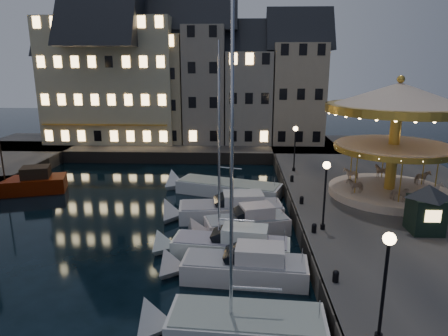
{
  "coord_description": "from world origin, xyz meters",
  "views": [
    {
      "loc": [
        2.21,
        -21.43,
        10.85
      ],
      "look_at": [
        1.0,
        8.0,
        3.2
      ],
      "focal_mm": 32.0,
      "sensor_mm": 36.0,
      "label": 1
    }
  ],
  "objects_px": {
    "bollard_d": "(292,178)",
    "motorboat_c": "(224,246)",
    "red_fishing_boat": "(21,185)",
    "ticket_kiosk": "(427,200)",
    "motorboat_d": "(241,225)",
    "motorboat_f": "(222,188)",
    "bollard_b": "(314,227)",
    "bollard_c": "(302,200)",
    "motorboat_a": "(232,326)",
    "streetlamp_b": "(325,186)",
    "motorboat_b": "(237,268)",
    "streetlamp_a": "(386,272)",
    "carousel": "(397,118)",
    "streetlamp_c": "(295,142)",
    "bollard_a": "(336,276)",
    "motorboat_e": "(225,210)"
  },
  "relations": [
    {
      "from": "motorboat_d",
      "to": "motorboat_f",
      "type": "bearing_deg",
      "value": 100.71
    },
    {
      "from": "bollard_a",
      "to": "bollard_b",
      "type": "distance_m",
      "value": 5.5
    },
    {
      "from": "bollard_c",
      "to": "streetlamp_c",
      "type": "bearing_deg",
      "value": 86.19
    },
    {
      "from": "streetlamp_b",
      "to": "motorboat_d",
      "type": "xyz_separation_m",
      "value": [
        -4.89,
        1.96,
        -3.38
      ]
    },
    {
      "from": "streetlamp_c",
      "to": "bollard_a",
      "type": "bearing_deg",
      "value": -91.76
    },
    {
      "from": "bollard_a",
      "to": "motorboat_b",
      "type": "height_order",
      "value": "motorboat_b"
    },
    {
      "from": "streetlamp_a",
      "to": "bollard_c",
      "type": "xyz_separation_m",
      "value": [
        -0.6,
        14.5,
        -2.41
      ]
    },
    {
      "from": "streetlamp_c",
      "to": "motorboat_c",
      "type": "distance_m",
      "value": 16.26
    },
    {
      "from": "streetlamp_a",
      "to": "ticket_kiosk",
      "type": "xyz_separation_m",
      "value": [
        5.86,
        9.86,
        -0.76
      ]
    },
    {
      "from": "streetlamp_c",
      "to": "bollard_d",
      "type": "bearing_deg",
      "value": -99.73
    },
    {
      "from": "streetlamp_b",
      "to": "streetlamp_c",
      "type": "xyz_separation_m",
      "value": [
        0.0,
        13.5,
        0.0
      ]
    },
    {
      "from": "streetlamp_a",
      "to": "motorboat_c",
      "type": "bearing_deg",
      "value": 124.0
    },
    {
      "from": "streetlamp_c",
      "to": "bollard_c",
      "type": "height_order",
      "value": "streetlamp_c"
    },
    {
      "from": "bollard_c",
      "to": "carousel",
      "type": "relative_size",
      "value": 0.06
    },
    {
      "from": "bollard_c",
      "to": "motorboat_b",
      "type": "distance_m",
      "value": 9.42
    },
    {
      "from": "motorboat_a",
      "to": "motorboat_d",
      "type": "bearing_deg",
      "value": 88.1
    },
    {
      "from": "motorboat_b",
      "to": "motorboat_c",
      "type": "distance_m",
      "value": 2.54
    },
    {
      "from": "motorboat_e",
      "to": "carousel",
      "type": "bearing_deg",
      "value": 9.07
    },
    {
      "from": "streetlamp_b",
      "to": "bollard_d",
      "type": "relative_size",
      "value": 7.32
    },
    {
      "from": "streetlamp_c",
      "to": "bollard_b",
      "type": "bearing_deg",
      "value": -92.45
    },
    {
      "from": "motorboat_f",
      "to": "ticket_kiosk",
      "type": "bearing_deg",
      "value": -40.45
    },
    {
      "from": "carousel",
      "to": "ticket_kiosk",
      "type": "relative_size",
      "value": 3.07
    },
    {
      "from": "red_fishing_boat",
      "to": "carousel",
      "type": "distance_m",
      "value": 31.11
    },
    {
      "from": "red_fishing_boat",
      "to": "ticket_kiosk",
      "type": "height_order",
      "value": "red_fishing_boat"
    },
    {
      "from": "bollard_d",
      "to": "bollard_c",
      "type": "bearing_deg",
      "value": -90.0
    },
    {
      "from": "streetlamp_b",
      "to": "bollard_b",
      "type": "distance_m",
      "value": 2.54
    },
    {
      "from": "streetlamp_a",
      "to": "bollard_d",
      "type": "height_order",
      "value": "streetlamp_a"
    },
    {
      "from": "streetlamp_b",
      "to": "motorboat_a",
      "type": "height_order",
      "value": "motorboat_a"
    },
    {
      "from": "streetlamp_a",
      "to": "bollard_a",
      "type": "bearing_deg",
      "value": 98.53
    },
    {
      "from": "streetlamp_b",
      "to": "bollard_b",
      "type": "relative_size",
      "value": 7.32
    },
    {
      "from": "bollard_b",
      "to": "motorboat_a",
      "type": "bearing_deg",
      "value": -120.53
    },
    {
      "from": "streetlamp_a",
      "to": "red_fishing_boat",
      "type": "bearing_deg",
      "value": 140.25
    },
    {
      "from": "streetlamp_b",
      "to": "motorboat_c",
      "type": "relative_size",
      "value": 0.4
    },
    {
      "from": "bollard_b",
      "to": "red_fishing_boat",
      "type": "bearing_deg",
      "value": 155.89
    },
    {
      "from": "motorboat_a",
      "to": "bollard_b",
      "type": "bearing_deg",
      "value": 59.47
    },
    {
      "from": "bollard_b",
      "to": "motorboat_b",
      "type": "height_order",
      "value": "motorboat_b"
    },
    {
      "from": "red_fishing_boat",
      "to": "motorboat_d",
      "type": "bearing_deg",
      "value": -22.75
    },
    {
      "from": "bollard_a",
      "to": "motorboat_c",
      "type": "xyz_separation_m",
      "value": [
        -5.27,
        4.71,
        -0.93
      ]
    },
    {
      "from": "motorboat_a",
      "to": "motorboat_b",
      "type": "distance_m",
      "value": 4.64
    },
    {
      "from": "motorboat_a",
      "to": "red_fishing_boat",
      "type": "height_order",
      "value": "motorboat_a"
    },
    {
      "from": "bollard_a",
      "to": "motorboat_a",
      "type": "bearing_deg",
      "value": -153.06
    },
    {
      "from": "motorboat_d",
      "to": "streetlamp_b",
      "type": "bearing_deg",
      "value": -21.87
    },
    {
      "from": "motorboat_b",
      "to": "motorboat_e",
      "type": "xyz_separation_m",
      "value": [
        -0.92,
        8.37,
        0.0
      ]
    },
    {
      "from": "motorboat_a",
      "to": "ticket_kiosk",
      "type": "relative_size",
      "value": 3.76
    },
    {
      "from": "bollard_c",
      "to": "motorboat_f",
      "type": "distance_m",
      "value": 8.39
    },
    {
      "from": "motorboat_c",
      "to": "motorboat_f",
      "type": "relative_size",
      "value": 0.78
    },
    {
      "from": "bollard_d",
      "to": "motorboat_c",
      "type": "relative_size",
      "value": 0.06
    },
    {
      "from": "motorboat_d",
      "to": "motorboat_a",
      "type": "bearing_deg",
      "value": -91.9
    },
    {
      "from": "motorboat_a",
      "to": "motorboat_f",
      "type": "relative_size",
      "value": 0.93
    },
    {
      "from": "bollard_b",
      "to": "bollard_c",
      "type": "relative_size",
      "value": 1.0
    }
  ]
}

